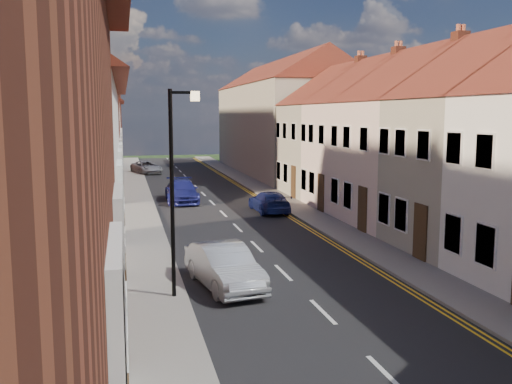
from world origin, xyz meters
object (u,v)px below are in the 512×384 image
lamppost (175,180)px  car_far_b (269,202)px  car_far (182,191)px  car_distant (147,167)px  car_mid (224,266)px

lamppost → car_far_b: bearing=65.4°
car_far_b → car_far: bearing=-48.3°
car_distant → car_mid: bearing=-105.1°
car_far_b → car_mid: bearing=69.0°
lamppost → car_mid: size_ratio=1.45×
car_distant → car_far_b: 23.20m
car_far → car_distant: 17.73m
car_mid → car_far: size_ratio=0.87×
car_mid → car_far_b: bearing=60.0°
lamppost → car_far: 19.11m
car_mid → car_far: car_far is taller
lamppost → car_far: size_ratio=1.27×
lamppost → car_distant: (0.61, 36.46, -2.95)m
lamppost → car_mid: (1.56, 0.87, -2.86)m
car_mid → car_distant: 35.60m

